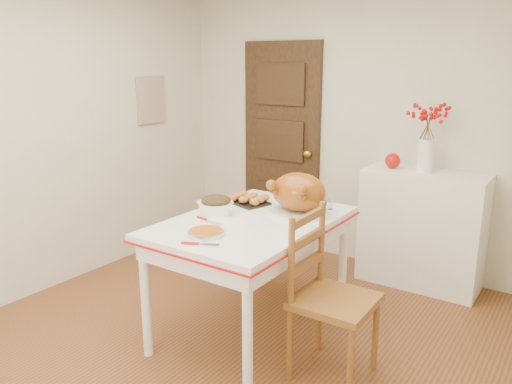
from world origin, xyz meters
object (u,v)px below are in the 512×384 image
Objects in this scene: sideboard at (422,229)px; chair_oak at (335,297)px; turkey_platter at (299,194)px; kitchen_table at (252,277)px; pumpkin_pie at (206,232)px.

chair_oak reaches higher than sideboard.
sideboard is 1.40m from turkey_platter.
sideboard is 1.61m from chair_oak.
sideboard is at bearing 76.32° from turkey_platter.
turkey_platter reaches higher than kitchen_table.
sideboard is at bearing -2.11° from chair_oak.
chair_oak reaches higher than pumpkin_pie.
pumpkin_pie reaches higher than kitchen_table.
sideboard is 2.08m from pumpkin_pie.
kitchen_table is 0.71m from chair_oak.
chair_oak reaches higher than kitchen_table.
kitchen_table is at bearing 78.68° from chair_oak.
turkey_platter is at bearing -113.67° from sideboard.
turkey_platter is (-0.49, 0.41, 0.47)m from chair_oak.
kitchen_table is 1.37× the size of chair_oak.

